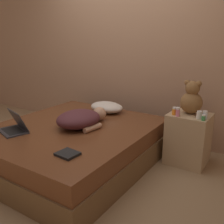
# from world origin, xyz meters

# --- Properties ---
(ground_plane) EXTENTS (12.00, 12.00, 0.00)m
(ground_plane) POSITION_xyz_m (0.00, 0.00, 0.00)
(ground_plane) COLOR #937551
(wall_back) EXTENTS (8.00, 0.06, 2.60)m
(wall_back) POSITION_xyz_m (0.00, 1.24, 1.30)
(wall_back) COLOR tan
(wall_back) RESTS_ON ground_plane
(bed) EXTENTS (1.69, 1.92, 0.45)m
(bed) POSITION_xyz_m (0.00, 0.00, 0.22)
(bed) COLOR brown
(bed) RESTS_ON ground_plane
(nightstand) EXTENTS (0.45, 0.40, 0.60)m
(nightstand) POSITION_xyz_m (1.13, 0.74, 0.30)
(nightstand) COLOR tan
(nightstand) RESTS_ON ground_plane
(pillow) EXTENTS (0.47, 0.34, 0.14)m
(pillow) POSITION_xyz_m (0.01, 0.70, 0.52)
(pillow) COLOR beige
(pillow) RESTS_ON bed
(person_lying) EXTENTS (0.51, 0.71, 0.20)m
(person_lying) POSITION_xyz_m (0.08, 0.06, 0.54)
(person_lying) COLOR #4C2328
(person_lying) RESTS_ON bed
(laptop) EXTENTS (0.39, 0.33, 0.23)m
(laptop) POSITION_xyz_m (-0.42, -0.45, 0.50)
(laptop) COLOR #333338
(laptop) RESTS_ON bed
(teddy_bear) EXTENTS (0.25, 0.25, 0.38)m
(teddy_bear) POSITION_xyz_m (1.12, 0.78, 0.76)
(teddy_bear) COLOR brown
(teddy_bear) RESTS_ON nightstand
(bottle_green) EXTENTS (0.04, 0.04, 0.07)m
(bottle_green) POSITION_xyz_m (1.31, 0.59, 0.63)
(bottle_green) COLOR #3D8E4C
(bottle_green) RESTS_ON nightstand
(bottle_orange) EXTENTS (0.05, 0.05, 0.09)m
(bottle_orange) POSITION_xyz_m (0.98, 0.62, 0.64)
(bottle_orange) COLOR orange
(bottle_orange) RESTS_ON nightstand
(bottle_pink) EXTENTS (0.04, 0.04, 0.10)m
(bottle_pink) POSITION_xyz_m (1.03, 0.59, 0.65)
(bottle_pink) COLOR pink
(bottle_pink) RESTS_ON nightstand
(bottle_clear) EXTENTS (0.05, 0.05, 0.09)m
(bottle_clear) POSITION_xyz_m (1.31, 0.65, 0.64)
(bottle_clear) COLOR silver
(bottle_clear) RESTS_ON nightstand
(bottle_red) EXTENTS (0.06, 0.06, 0.06)m
(bottle_red) POSITION_xyz_m (0.95, 0.73, 0.63)
(bottle_red) COLOR #B72D2D
(bottle_red) RESTS_ON nightstand
(bottle_white) EXTENTS (0.05, 0.05, 0.09)m
(bottle_white) POSITION_xyz_m (1.26, 0.63, 0.64)
(bottle_white) COLOR white
(bottle_white) RESTS_ON nightstand
(book) EXTENTS (0.20, 0.18, 0.02)m
(book) POSITION_xyz_m (0.47, -0.58, 0.46)
(book) COLOR black
(book) RESTS_ON bed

